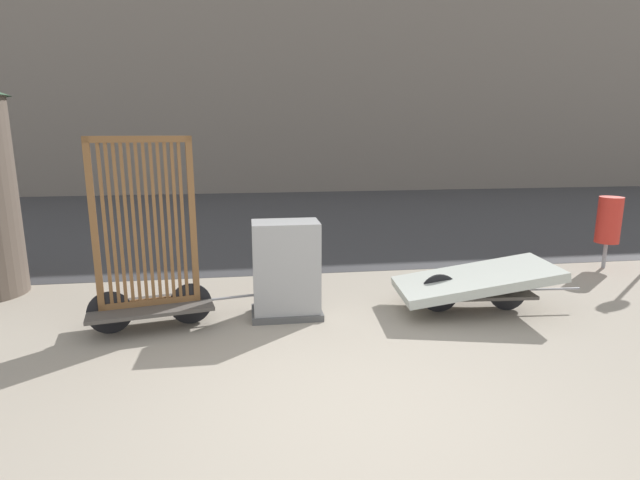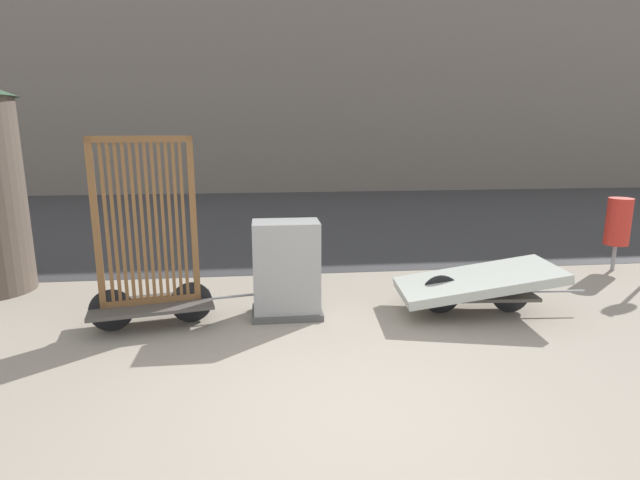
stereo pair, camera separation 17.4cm
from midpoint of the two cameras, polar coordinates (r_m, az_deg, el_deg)
ground_plane at (r=4.30m, az=4.54°, el=-19.03°), size 60.00×60.00×0.00m
road_strip at (r=13.18m, az=-3.24°, el=2.64°), size 56.00×10.71×0.01m
building_facade at (r=20.72m, az=-4.76°, el=23.47°), size 48.00×4.00×12.44m
bike_cart_with_bedframe at (r=5.97m, az=-18.14°, el=-2.16°), size 2.09×0.93×2.18m
bike_cart_with_mattress at (r=6.54m, az=18.23°, el=-4.70°), size 2.37×1.13×0.62m
utility_cabinet at (r=6.08m, az=-3.03°, el=-3.74°), size 0.86×0.55×1.18m
trash_bin at (r=9.36m, az=31.40°, el=1.76°), size 0.37×0.37×1.19m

